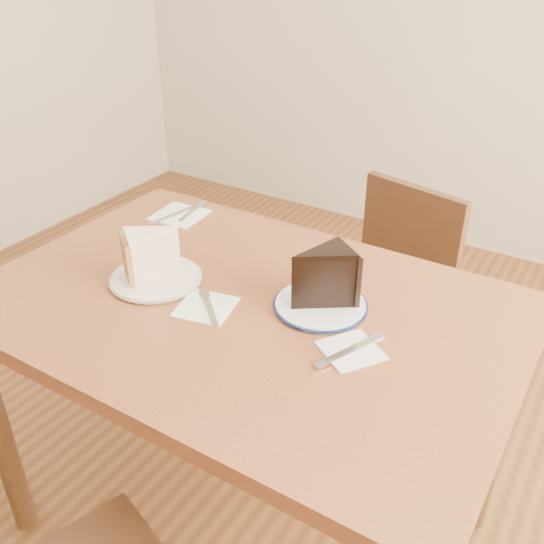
{
  "coord_description": "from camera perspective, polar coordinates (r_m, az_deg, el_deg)",
  "views": [
    {
      "loc": [
        0.65,
        -0.93,
        1.5
      ],
      "look_at": [
        0.03,
        0.07,
        0.8
      ],
      "focal_mm": 40.0,
      "sensor_mm": 36.0,
      "label": 1
    }
  ],
  "objects": [
    {
      "name": "napkin_spare",
      "position": [
        1.77,
        -8.7,
        5.33
      ],
      "size": [
        0.15,
        0.15,
        0.0
      ],
      "primitive_type": "cube",
      "rotation": [
        0.0,
        0.0,
        0.09
      ],
      "color": "white",
      "rests_on": "table"
    },
    {
      "name": "napkin_cream",
      "position": [
        1.34,
        -6.25,
        -3.3
      ],
      "size": [
        0.14,
        0.14,
        0.0
      ],
      "primitive_type": "cube",
      "rotation": [
        0.0,
        0.0,
        0.22
      ],
      "color": "white",
      "rests_on": "table"
    },
    {
      "name": "ground",
      "position": [
        1.88,
        -2.08,
        -22.34
      ],
      "size": [
        4.0,
        4.0,
        0.0
      ],
      "primitive_type": "plane",
      "color": "#442512",
      "rests_on": "ground"
    },
    {
      "name": "napkin_navy",
      "position": [
        1.22,
        7.43,
        -7.33
      ],
      "size": [
        0.15,
        0.15,
        0.0
      ],
      "primitive_type": "cube",
      "rotation": [
        0.0,
        0.0,
        -0.59
      ],
      "color": "white",
      "rests_on": "table"
    },
    {
      "name": "knife_spare",
      "position": [
        1.76,
        -9.29,
        5.28
      ],
      "size": [
        0.04,
        0.16,
        0.0
      ],
      "primitive_type": "cube",
      "rotation": [
        0.0,
        0.0,
        -0.2
      ],
      "color": "silver",
      "rests_on": "napkin_spare"
    },
    {
      "name": "knife_navy",
      "position": [
        1.21,
        7.31,
        -7.37
      ],
      "size": [
        0.08,
        0.16,
        0.0
      ],
      "primitive_type": "cube",
      "rotation": [
        0.0,
        0.0,
        -0.4
      ],
      "color": "silver",
      "rests_on": "napkin_navy"
    },
    {
      "name": "carrot_cake",
      "position": [
        1.44,
        -10.99,
        1.64
      ],
      "size": [
        0.14,
        0.15,
        0.1
      ],
      "primitive_type": null,
      "rotation": [
        0.0,
        0.0,
        -0.64
      ],
      "color": "beige",
      "rests_on": "plate_cream"
    },
    {
      "name": "plate_cream",
      "position": [
        1.46,
        -10.87,
        -0.59
      ],
      "size": [
        0.21,
        0.21,
        0.01
      ],
      "primitive_type": "cylinder",
      "color": "white",
      "rests_on": "table"
    },
    {
      "name": "table",
      "position": [
        1.41,
        -2.57,
        -6.2
      ],
      "size": [
        1.2,
        0.8,
        0.75
      ],
      "color": "#4F2715",
      "rests_on": "ground"
    },
    {
      "name": "plate_navy",
      "position": [
        1.34,
        4.57,
        -3.12
      ],
      "size": [
        0.2,
        0.2,
        0.01
      ],
      "primitive_type": "cylinder",
      "color": "white",
      "rests_on": "table"
    },
    {
      "name": "fork_cream",
      "position": [
        1.33,
        -5.93,
        -3.34
      ],
      "size": [
        0.11,
        0.1,
        0.0
      ],
      "primitive_type": "cube",
      "rotation": [
        0.0,
        0.0,
        0.83
      ],
      "color": "silver",
      "rests_on": "napkin_cream"
    },
    {
      "name": "chair_far",
      "position": [
        1.91,
        10.18,
        -3.12
      ],
      "size": [
        0.48,
        0.48,
        0.81
      ],
      "rotation": [
        0.0,
        0.0,
        2.92
      ],
      "color": "black",
      "rests_on": "ground"
    },
    {
      "name": "fork_spare",
      "position": [
        1.78,
        -7.56,
        5.65
      ],
      "size": [
        0.04,
        0.14,
        0.0
      ],
      "primitive_type": "cube",
      "rotation": [
        0.0,
        0.0,
        0.17
      ],
      "color": "silver",
      "rests_on": "napkin_spare"
    },
    {
      "name": "chocolate_cake",
      "position": [
        1.3,
        4.47,
        -0.76
      ],
      "size": [
        0.15,
        0.16,
        0.12
      ],
      "primitive_type": null,
      "rotation": [
        0.0,
        0.0,
        2.52
      ],
      "color": "black",
      "rests_on": "plate_navy"
    }
  ]
}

